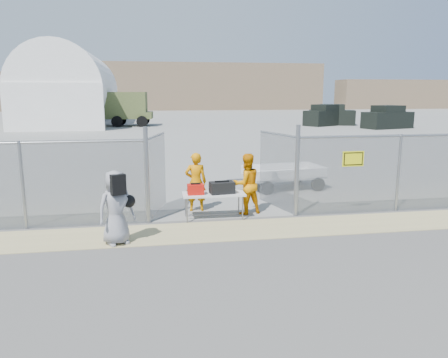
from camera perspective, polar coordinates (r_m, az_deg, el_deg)
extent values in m
plane|color=#464646|center=(9.88, 1.97, -8.51)|extent=(160.00, 160.00, 0.00)
cube|color=gray|center=(51.25, -7.59, 7.38)|extent=(160.00, 80.00, 0.01)
cube|color=tan|center=(10.81, 0.90, -6.71)|extent=(44.00, 1.60, 0.01)
cube|color=red|center=(11.50, -3.73, -1.36)|extent=(0.43, 0.29, 0.27)
cube|color=black|center=(11.58, -0.27, -1.14)|extent=(0.68, 0.45, 0.31)
imported|color=orange|center=(12.40, -3.70, -0.40)|extent=(0.64, 0.45, 1.69)
imported|color=orange|center=(12.11, 2.93, -0.64)|extent=(0.95, 0.82, 1.70)
imported|color=gray|center=(9.95, -13.93, -3.66)|extent=(0.97, 0.83, 1.67)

